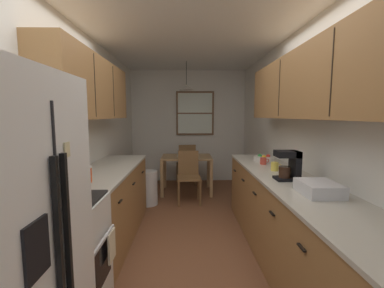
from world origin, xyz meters
TOP-DOWN VIEW (x-y plane):
  - ground_plane at (0.00, 1.00)m, footprint 12.00×12.00m
  - wall_left at (-1.35, 1.00)m, footprint 0.10×9.00m
  - wall_right at (1.35, 1.00)m, footprint 0.10×9.00m
  - wall_back at (0.00, 3.65)m, footprint 4.40×0.10m
  - ceiling_slab at (0.00, 1.00)m, footprint 4.40×9.00m
  - stove_range at (-0.99, -0.51)m, footprint 0.66×0.60m
  - microwave_over_range at (-1.11, -0.51)m, footprint 0.39×0.58m
  - counter_left at (-1.00, 0.76)m, footprint 0.64×1.95m
  - upper_cabinets_left at (-1.14, 0.71)m, footprint 0.33×2.03m
  - counter_right at (1.00, 0.06)m, footprint 0.64×3.40m
  - upper_cabinets_right at (1.14, 0.01)m, footprint 0.33×3.08m
  - dining_table at (-0.04, 2.67)m, footprint 0.98×0.71m
  - dining_chair_near at (-0.01, 2.11)m, footprint 0.42×0.42m
  - dining_chair_far at (-0.04, 3.23)m, footprint 0.45×0.45m
  - pendant_light at (-0.04, 2.67)m, footprint 0.29×0.29m
  - back_window at (0.16, 3.58)m, footprint 0.86×0.05m
  - trash_bin at (-0.70, 1.98)m, footprint 0.31×0.31m
  - storage_canister at (-1.00, 0.08)m, footprint 0.12×0.12m
  - dish_towel at (-0.64, -0.36)m, footprint 0.02×0.16m
  - coffee_maker at (0.97, 0.14)m, footprint 0.22×0.18m
  - mug_by_coffeemaker at (0.96, 0.94)m, footprint 0.12×0.08m
  - mug_spare at (0.97, 0.56)m, footprint 0.12×0.09m
  - fruit_bowl at (1.04, 1.18)m, footprint 0.28×0.28m
  - dish_rack at (1.02, -0.32)m, footprint 0.28×0.34m
  - table_serving_bowl at (-0.11, 2.65)m, footprint 0.22×0.22m

SIDE VIEW (x-z plane):
  - ground_plane at x=0.00m, z-range 0.00..0.00m
  - trash_bin at x=-0.70m, z-range 0.00..0.58m
  - counter_right at x=1.00m, z-range 0.00..0.90m
  - counter_left at x=-1.00m, z-range 0.00..0.90m
  - stove_range at x=-0.99m, z-range -0.08..1.02m
  - dish_towel at x=-0.64m, z-range 0.38..0.62m
  - dining_chair_near at x=-0.01m, z-range 0.05..0.95m
  - dining_chair_far at x=-0.04m, z-range 0.05..0.95m
  - dining_table at x=-0.04m, z-range 0.24..0.97m
  - table_serving_bowl at x=-0.11m, z-range 0.73..0.79m
  - fruit_bowl at x=1.04m, z-range 0.89..0.98m
  - mug_by_coffeemaker at x=0.96m, z-range 0.90..0.99m
  - mug_spare at x=0.97m, z-range 0.90..1.00m
  - dish_rack at x=1.02m, z-range 0.90..1.00m
  - storage_canister at x=-1.00m, z-range 0.90..1.06m
  - coffee_maker at x=0.97m, z-range 0.91..1.20m
  - wall_left at x=-1.35m, z-range 0.00..2.55m
  - wall_right at x=1.35m, z-range 0.00..2.55m
  - wall_back at x=0.00m, z-range 0.00..2.55m
  - back_window at x=0.16m, z-range 1.08..2.07m
  - microwave_over_range at x=-1.11m, z-range 1.47..1.81m
  - upper_cabinets_right at x=1.14m, z-range 1.50..2.16m
  - upper_cabinets_left at x=-1.14m, z-range 1.49..2.18m
  - pendant_light at x=-0.04m, z-range 1.80..2.33m
  - ceiling_slab at x=0.00m, z-range 2.55..2.63m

